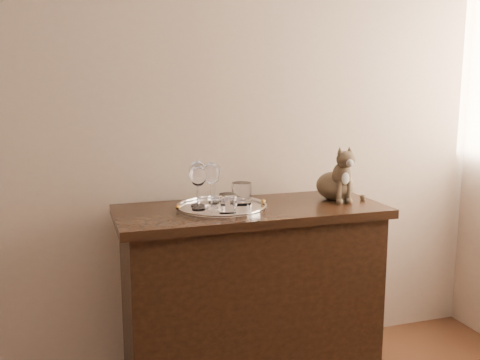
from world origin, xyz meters
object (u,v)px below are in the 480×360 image
Objects in this scene: tray at (222,208)px; wine_glass_d at (211,185)px; tumbler_b at (228,203)px; wine_glass_b at (214,184)px; sideboard at (251,297)px; tumbler_c at (242,193)px; cat at (335,172)px; wine_glass_c at (198,187)px; wine_glass_a at (198,184)px.

wine_glass_d reaches higher than tray.
wine_glass_d is 0.14m from tumbler_b.
tumbler_b is at bearing -90.12° from wine_glass_b.
wine_glass_b reaches higher than sideboard.
tray is 2.00× the size of wine_glass_d.
cat is at bearing 0.38° from tumbler_c.
cat reaches higher than tumbler_c.
wine_glass_c is at bearing 179.37° from sideboard.
sideboard is at bearing 37.93° from tumbler_b.
tumbler_c is at bearing 53.25° from tumbler_b.
wine_glass_a is at bearing 139.63° from wine_glass_d.
wine_glass_b is at bearing 173.96° from cat.
wine_glass_c is at bearing -133.55° from wine_glass_b.
tumbler_b is at bearing -61.69° from wine_glass_a.
tray is at bearing 6.10° from wine_glass_c.
wine_glass_c is at bearing -170.10° from wine_glass_d.
tumbler_b is at bearing -142.07° from sideboard.
wine_glass_b is at bearing 95.71° from tray.
tumbler_b is 0.60m from cat.
wine_glass_d is at bearing -176.88° from cat.
tumbler_c is (0.15, 0.02, -0.05)m from wine_glass_d.
tumbler_b is (0.09, -0.17, -0.06)m from wine_glass_a.
wine_glass_b is 0.67× the size of cat.
tumbler_b is 0.18m from tumbler_c.
cat is at bearing 2.25° from wine_glass_d.
wine_glass_c is at bearing -173.90° from tray.
wine_glass_b is 0.22m from tumbler_b.
cat is (0.43, 0.04, 0.56)m from sideboard.
wine_glass_d is (-0.04, -0.09, 0.01)m from wine_glass_b.
sideboard is 5.89× the size of wine_glass_a.
wine_glass_b is (-0.01, 0.09, 0.09)m from tray.
wine_glass_d is at bearing -178.74° from tray.
wine_glass_a reaches higher than tumbler_c.
sideboard is at bearing -13.83° from wine_glass_a.
tumbler_c reaches higher than sideboard.
wine_glass_b is 1.79× the size of tumbler_c.
wine_glass_b is 0.14m from wine_glass_c.
tumbler_c is (0.10, 0.02, 0.05)m from tray.
wine_glass_c is (-0.24, 0.00, 0.53)m from sideboard.
tray is at bearing -176.80° from cat.
sideboard is at bearing -37.36° from wine_glass_b.
cat is at bearing -1.66° from wine_glass_a.
tumbler_b is at bearing -94.49° from tray.
wine_glass_a is 1.07× the size of wine_glass_c.
tray is at bearing -23.14° from wine_glass_a.
wine_glass_b reaches higher than tray.
wine_glass_a is at bearing 80.27° from wine_glass_c.
wine_glass_d is at bearing 9.90° from wine_glass_c.
sideboard is 0.45m from tray.
wine_glass_b is 2.14× the size of tumbler_b.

